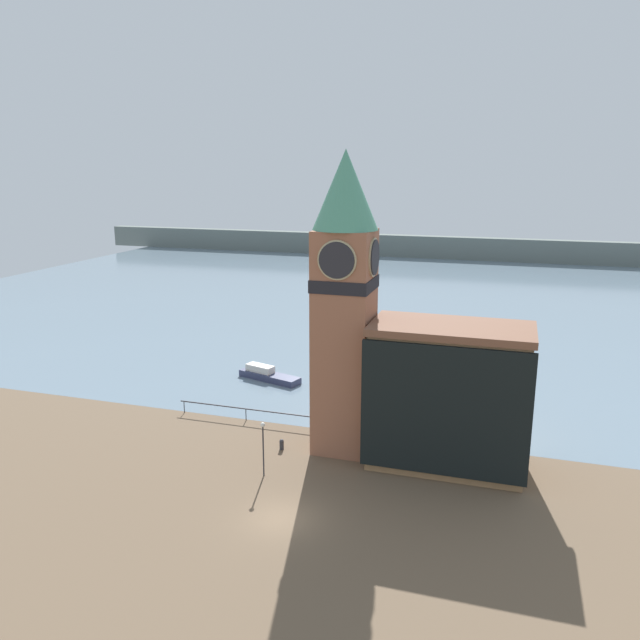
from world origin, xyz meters
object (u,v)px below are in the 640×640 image
Objects in this scene: mooring_bollard_near at (282,444)px; boat_near at (267,375)px; pier_building at (448,396)px; clock_tower at (345,297)px; lamp_post at (263,439)px.

boat_near is at bearing 115.88° from mooring_bollard_near.
mooring_bollard_near is (-11.90, -1.27, -4.67)m from pier_building.
clock_tower is 11.32m from lamp_post.
pier_building is 13.05m from lamp_post.
clock_tower is 20.19m from boat_near.
lamp_post is at bearing -124.33° from clock_tower.
lamp_post is at bearing -154.90° from pier_building.
clock_tower is 1.98× the size of pier_building.
pier_building is at bearing -17.93° from boat_near.
pier_building reaches higher than boat_near.
lamp_post is (-4.02, -5.88, -8.81)m from clock_tower.
boat_near is at bearing 111.35° from lamp_post.
pier_building is 12.85m from mooring_bollard_near.
clock_tower is 3.20× the size of boat_near.
pier_building is at bearing -3.27° from clock_tower.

